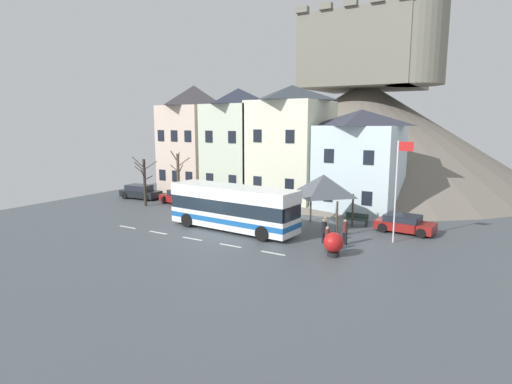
% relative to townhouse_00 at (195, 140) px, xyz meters
% --- Properties ---
extents(ground_plane, '(40.00, 60.00, 0.07)m').
position_rel_townhouse_00_xyz_m(ground_plane, '(11.03, -12.21, -5.64)').
color(ground_plane, '#484F54').
extents(townhouse_00, '(5.20, 6.49, 11.22)m').
position_rel_townhouse_00_xyz_m(townhouse_00, '(0.00, 0.00, 0.00)').
color(townhouse_00, beige).
rests_on(townhouse_00, ground_plane).
extents(townhouse_01, '(5.17, 6.19, 10.72)m').
position_rel_townhouse_00_xyz_m(townhouse_01, '(5.55, -0.15, -0.25)').
color(townhouse_01, beige).
rests_on(townhouse_01, ground_plane).
extents(townhouse_02, '(6.26, 6.98, 10.81)m').
position_rel_townhouse_00_xyz_m(townhouse_02, '(11.07, 0.25, -0.21)').
color(townhouse_02, silver).
rests_on(townhouse_02, ground_plane).
extents(townhouse_03, '(6.35, 6.23, 8.55)m').
position_rel_townhouse_00_xyz_m(townhouse_03, '(17.69, -0.13, -1.33)').
color(townhouse_03, silver).
rests_on(townhouse_03, ground_plane).
extents(hilltop_castle, '(39.76, 39.76, 21.97)m').
position_rel_townhouse_00_xyz_m(hilltop_castle, '(13.20, 15.79, 1.28)').
color(hilltop_castle, slate).
rests_on(hilltop_castle, ground_plane).
extents(transit_bus, '(9.81, 3.11, 3.13)m').
position_rel_townhouse_00_xyz_m(transit_bus, '(12.07, -10.98, -4.03)').
color(transit_bus, white).
rests_on(transit_bus, ground_plane).
extents(bus_shelter, '(3.60, 3.60, 3.89)m').
position_rel_townhouse_00_xyz_m(bus_shelter, '(17.32, -7.30, -2.48)').
color(bus_shelter, '#473D33').
rests_on(bus_shelter, ground_plane).
extents(parked_car_00, '(4.16, 2.24, 1.31)m').
position_rel_townhouse_00_xyz_m(parked_car_00, '(2.57, -5.43, -4.96)').
color(parked_car_00, maroon).
rests_on(parked_car_00, ground_plane).
extents(parked_car_01, '(3.99, 2.20, 1.22)m').
position_rel_townhouse_00_xyz_m(parked_car_01, '(22.59, -5.40, -5.00)').
color(parked_car_01, maroon).
rests_on(parked_car_01, ground_plane).
extents(parked_car_02, '(4.16, 2.10, 1.37)m').
position_rel_townhouse_00_xyz_m(parked_car_02, '(-2.71, -5.41, -4.94)').
color(parked_car_02, black).
rests_on(parked_car_02, ground_plane).
extents(pedestrian_00, '(0.34, 0.34, 1.55)m').
position_rel_townhouse_00_xyz_m(pedestrian_00, '(18.76, -10.64, -4.72)').
color(pedestrian_00, black).
rests_on(pedestrian_00, ground_plane).
extents(pedestrian_01, '(0.33, 0.33, 1.51)m').
position_rel_townhouse_00_xyz_m(pedestrian_01, '(18.47, -9.62, -4.77)').
color(pedestrian_01, '#38332D').
rests_on(pedestrian_01, ground_plane).
extents(pedestrian_02, '(0.34, 0.31, 1.62)m').
position_rel_townhouse_00_xyz_m(pedestrian_02, '(20.03, -10.39, -4.75)').
color(pedestrian_02, black).
rests_on(pedestrian_02, ground_plane).
extents(pedestrian_03, '(0.34, 0.30, 1.53)m').
position_rel_townhouse_00_xyz_m(pedestrian_03, '(19.61, -12.28, -4.81)').
color(pedestrian_03, '#38332D').
rests_on(pedestrian_03, ground_plane).
extents(public_bench, '(1.70, 0.48, 0.87)m').
position_rel_townhouse_00_xyz_m(public_bench, '(19.10, -5.08, -5.13)').
color(public_bench, '#33473D').
rests_on(public_bench, ground_plane).
extents(flagpole, '(0.95, 0.10, 6.43)m').
position_rel_townhouse_00_xyz_m(flagpole, '(22.60, -8.34, -1.85)').
color(flagpole, silver).
rests_on(flagpole, ground_plane).
extents(harbour_buoy, '(1.15, 1.15, 1.40)m').
position_rel_townhouse_00_xyz_m(harbour_buoy, '(20.25, -12.96, -4.84)').
color(harbour_buoy, black).
rests_on(harbour_buoy, ground_plane).
extents(bare_tree_00, '(1.88, 1.82, 4.53)m').
position_rel_townhouse_00_xyz_m(bare_tree_00, '(0.44, -7.85, -3.29)').
color(bare_tree_00, '#382D28').
rests_on(bare_tree_00, ground_plane).
extents(bare_tree_02, '(1.85, 1.19, 5.18)m').
position_rel_townhouse_00_xyz_m(bare_tree_02, '(4.73, -8.19, -2.95)').
color(bare_tree_02, brown).
rests_on(bare_tree_02, ground_plane).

